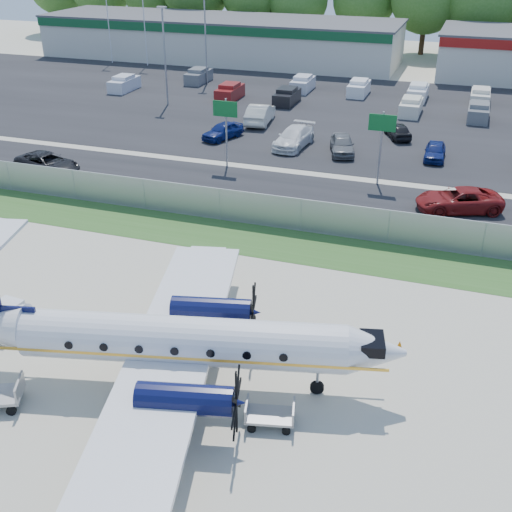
% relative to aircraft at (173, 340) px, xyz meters
% --- Properties ---
extents(ground, '(170.00, 170.00, 0.00)m').
position_rel_aircraft_xyz_m(ground, '(0.87, 1.01, -2.08)').
color(ground, '#B9B39C').
rests_on(ground, ground).
extents(grass_verge, '(170.00, 4.00, 0.02)m').
position_rel_aircraft_xyz_m(grass_verge, '(0.87, 13.01, -2.07)').
color(grass_verge, '#2D561E').
rests_on(grass_verge, ground).
extents(access_road, '(170.00, 8.00, 0.02)m').
position_rel_aircraft_xyz_m(access_road, '(0.87, 20.01, -2.07)').
color(access_road, black).
rests_on(access_road, ground).
extents(parking_lot, '(170.00, 32.00, 0.02)m').
position_rel_aircraft_xyz_m(parking_lot, '(0.87, 41.01, -2.07)').
color(parking_lot, black).
rests_on(parking_lot, ground).
extents(perimeter_fence, '(120.00, 0.06, 1.99)m').
position_rel_aircraft_xyz_m(perimeter_fence, '(0.87, 15.01, -1.07)').
color(perimeter_fence, gray).
rests_on(perimeter_fence, ground).
extents(building_west, '(46.40, 12.40, 5.24)m').
position_rel_aircraft_xyz_m(building_west, '(-23.13, 62.99, 0.55)').
color(building_west, beige).
rests_on(building_west, ground).
extents(sign_left, '(1.80, 0.26, 5.00)m').
position_rel_aircraft_xyz_m(sign_left, '(-7.13, 23.91, 1.53)').
color(sign_left, gray).
rests_on(sign_left, ground).
extents(sign_mid, '(1.80, 0.26, 5.00)m').
position_rel_aircraft_xyz_m(sign_mid, '(3.87, 23.91, 1.53)').
color(sign_mid, gray).
rests_on(sign_mid, ground).
extents(flagpole_west, '(1.06, 0.12, 10.00)m').
position_rel_aircraft_xyz_m(flagpole_west, '(-35.05, 56.01, 3.56)').
color(flagpole_west, silver).
rests_on(flagpole_west, ground).
extents(flagpole_east, '(1.06, 0.12, 10.00)m').
position_rel_aircraft_xyz_m(flagpole_east, '(-30.05, 56.01, 3.56)').
color(flagpole_east, silver).
rests_on(flagpole_east, ground).
extents(light_pole_nw, '(0.90, 0.35, 9.09)m').
position_rel_aircraft_xyz_m(light_pole_nw, '(-19.13, 39.01, 3.15)').
color(light_pole_nw, gray).
rests_on(light_pole_nw, ground).
extents(light_pole_sw, '(0.90, 0.35, 9.09)m').
position_rel_aircraft_xyz_m(light_pole_sw, '(-19.13, 49.01, 3.15)').
color(light_pole_sw, gray).
rests_on(light_pole_sw, ground).
extents(tree_line, '(112.00, 6.00, 14.00)m').
position_rel_aircraft_xyz_m(tree_line, '(0.87, 75.01, -2.08)').
color(tree_line, '#31611C').
rests_on(tree_line, ground).
extents(aircraft, '(17.63, 17.26, 5.38)m').
position_rel_aircraft_xyz_m(aircraft, '(0.00, 0.00, 0.00)').
color(aircraft, silver).
rests_on(aircraft, ground).
extents(pushback_tug, '(2.60, 1.97, 1.33)m').
position_rel_aircraft_xyz_m(pushback_tug, '(-8.89, 1.07, -1.44)').
color(pushback_tug, silver).
rests_on(pushback_tug, ground).
extents(baggage_cart_far, '(1.93, 1.41, 0.91)m').
position_rel_aircraft_xyz_m(baggage_cart_far, '(4.09, -0.95, -1.65)').
color(baggage_cart_far, gray).
rests_on(baggage_cart_far, ground).
extents(cone_nose, '(0.38, 0.38, 0.54)m').
position_rel_aircraft_xyz_m(cone_nose, '(7.86, 4.91, -1.82)').
color(cone_nose, '#D56C06').
rests_on(cone_nose, ground).
extents(cone_starboard_wing, '(0.38, 0.38, 0.54)m').
position_rel_aircraft_xyz_m(cone_starboard_wing, '(5.19, 4.58, -1.82)').
color(cone_starboard_wing, '#D56C06').
rests_on(cone_starboard_wing, ground).
extents(road_car_west, '(5.50, 3.58, 1.41)m').
position_rel_aircraft_xyz_m(road_car_west, '(-18.76, 18.72, -2.08)').
color(road_car_west, black).
rests_on(road_car_west, ground).
extents(road_car_mid, '(5.71, 4.05, 1.45)m').
position_rel_aircraft_xyz_m(road_car_mid, '(9.33, 20.99, -2.08)').
color(road_car_mid, maroon).
rests_on(road_car_mid, ground).
extents(parked_car_a, '(2.88, 4.29, 1.36)m').
position_rel_aircraft_xyz_m(parked_car_a, '(-9.91, 30.28, -2.08)').
color(parked_car_a, navy).
rests_on(parked_car_a, ground).
extents(parked_car_b, '(2.57, 5.42, 1.53)m').
position_rel_aircraft_xyz_m(parked_car_b, '(-3.78, 30.09, -2.08)').
color(parked_car_b, silver).
rests_on(parked_car_b, ground).
extents(parked_car_c, '(2.83, 4.60, 1.46)m').
position_rel_aircraft_xyz_m(parked_car_c, '(0.20, 29.69, -2.08)').
color(parked_car_c, '#595B5E').
rests_on(parked_car_c, ground).
extents(parked_car_d, '(1.61, 3.78, 1.28)m').
position_rel_aircraft_xyz_m(parked_car_d, '(7.11, 30.57, -2.08)').
color(parked_car_d, navy).
rests_on(parked_car_d, ground).
extents(parked_car_f, '(2.36, 5.35, 1.71)m').
position_rel_aircraft_xyz_m(parked_car_f, '(-8.48, 35.69, -2.08)').
color(parked_car_f, beige).
rests_on(parked_car_f, ground).
extents(parked_car_g, '(2.93, 4.06, 1.28)m').
position_rel_aircraft_xyz_m(parked_car_g, '(3.74, 35.14, -2.08)').
color(parked_car_g, black).
rests_on(parked_car_g, ground).
extents(far_parking_rows, '(56.00, 10.00, 1.60)m').
position_rel_aircraft_xyz_m(far_parking_rows, '(0.87, 46.01, -2.08)').
color(far_parking_rows, gray).
rests_on(far_parking_rows, ground).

